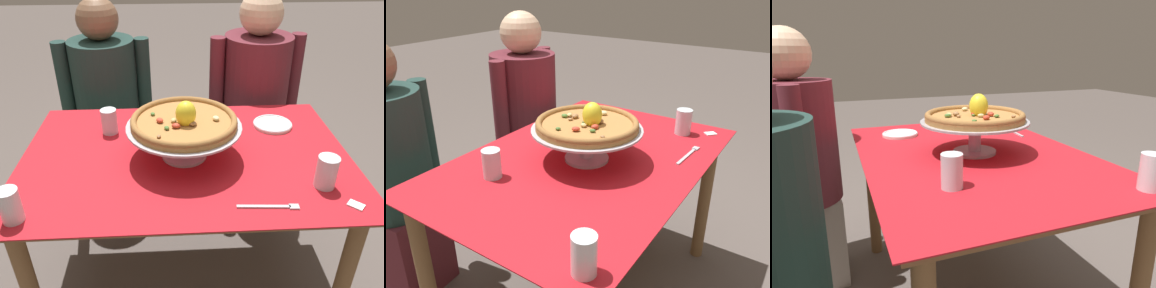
% 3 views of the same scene
% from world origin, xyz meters
% --- Properties ---
extents(dining_table, '(1.29, 0.87, 0.71)m').
position_xyz_m(dining_table, '(0.00, 0.00, 0.61)').
color(dining_table, olive).
rests_on(dining_table, ground).
extents(pizza_stand, '(0.44, 0.44, 0.14)m').
position_xyz_m(pizza_stand, '(-0.01, -0.01, 0.81)').
color(pizza_stand, '#B7B7C1').
rests_on(pizza_stand, dining_table).
extents(pizza, '(0.40, 0.40, 0.11)m').
position_xyz_m(pizza, '(-0.01, -0.01, 0.87)').
color(pizza, '#AD753D').
rests_on(pizza, pizza_stand).
extents(water_glass_front_right, '(0.07, 0.07, 0.12)m').
position_xyz_m(water_glass_front_right, '(0.47, -0.23, 0.76)').
color(water_glass_front_right, silver).
rests_on(water_glass_front_right, dining_table).
extents(water_glass_back_left, '(0.07, 0.07, 0.11)m').
position_xyz_m(water_glass_back_left, '(-0.32, 0.20, 0.76)').
color(water_glass_back_left, silver).
rests_on(water_glass_back_left, dining_table).
extents(water_glass_front_left, '(0.07, 0.07, 0.11)m').
position_xyz_m(water_glass_front_left, '(-0.55, -0.35, 0.76)').
color(water_glass_front_left, white).
rests_on(water_glass_front_left, dining_table).
extents(side_plate, '(0.17, 0.17, 0.02)m').
position_xyz_m(side_plate, '(0.40, 0.22, 0.72)').
color(side_plate, silver).
rests_on(side_plate, dining_table).
extents(dinner_fork, '(0.20, 0.03, 0.01)m').
position_xyz_m(dinner_fork, '(0.26, -0.34, 0.71)').
color(dinner_fork, '#B7B7C1').
rests_on(dinner_fork, dining_table).
extents(sugar_packet, '(0.06, 0.06, 0.00)m').
position_xyz_m(sugar_packet, '(0.54, -0.34, 0.71)').
color(sugar_packet, white).
rests_on(sugar_packet, dining_table).
extents(diner_left, '(0.51, 0.38, 1.19)m').
position_xyz_m(diner_left, '(-0.42, 0.73, 0.58)').
color(diner_left, maroon).
rests_on(diner_left, ground).
extents(diner_right, '(0.52, 0.40, 1.22)m').
position_xyz_m(diner_right, '(0.42, 0.69, 0.60)').
color(diner_right, gray).
rests_on(diner_right, ground).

